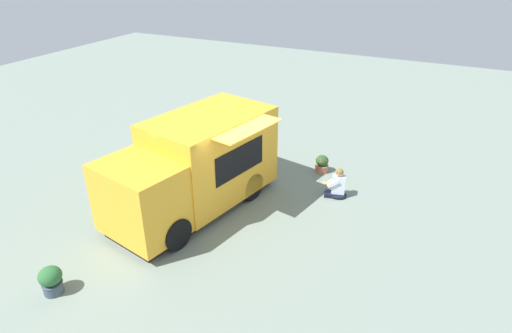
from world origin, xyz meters
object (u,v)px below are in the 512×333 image
object	(u,v)px
food_truck	(195,168)
planter_flowering_near	(51,280)
person_customer	(337,185)
planter_flowering_far	(322,164)

from	to	relation	value
food_truck	planter_flowering_near	bearing A→B (deg)	-11.64
person_customer	planter_flowering_far	bearing A→B (deg)	-145.21
person_customer	planter_flowering_near	distance (m)	7.66
planter_flowering_near	food_truck	bearing A→B (deg)	168.36
person_customer	planter_flowering_near	xyz separation A→B (m)	(6.41, -4.19, -0.02)
food_truck	planter_flowering_near	distance (m)	4.37
food_truck	planter_flowering_far	bearing A→B (deg)	145.08
person_customer	food_truck	bearing A→B (deg)	-56.25
food_truck	person_customer	size ratio (longest dim) A/B	5.74
planter_flowering_far	planter_flowering_near	bearing A→B (deg)	-23.25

